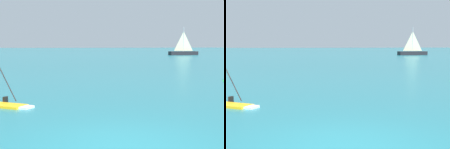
# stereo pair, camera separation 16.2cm
# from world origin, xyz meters

# --- Properties ---
(ground) EXTENTS (440.00, 440.00, 0.00)m
(ground) POSITION_xyz_m (0.00, 0.00, 0.00)
(ground) COLOR #1E727F
(sailboat_right_horizon) EXTENTS (6.18, 1.98, 5.75)m
(sailboat_right_horizon) POSITION_xyz_m (25.64, 56.40, 0.68)
(sailboat_right_horizon) COLOR black
(sailboat_right_horizon) RESTS_ON ground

